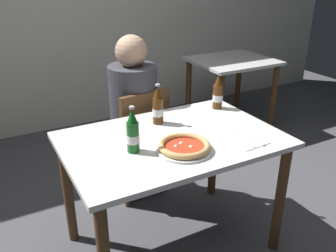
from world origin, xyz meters
The scene contains 11 objects.
ground_plane centered at (0.00, 0.00, 0.00)m, with size 8.00×8.00×0.00m, color #4C4C51.
back_wall_tiled centered at (0.00, 2.20, 1.30)m, with size 7.00×0.10×2.60m, color silver.
dining_table_main centered at (0.00, 0.00, 0.64)m, with size 1.20×0.80×0.75m.
chair_behind_table centered at (0.06, 0.61, 0.48)m, with size 0.44×0.44×0.85m.
diner_seated centered at (0.05, 0.66, 0.58)m, with size 0.34×0.34×1.21m.
dining_table_background centered at (1.42, 1.30, 0.59)m, with size 0.80×0.70×0.75m.
pizza_margherita_near centered at (-0.02, -0.16, 0.77)m, with size 0.29×0.29×0.04m.
beer_bottle_left centered at (0.02, 0.22, 0.85)m, with size 0.07×0.07×0.25m.
beer_bottle_center centered at (-0.25, -0.05, 0.85)m, with size 0.07×0.07×0.25m.
beer_bottle_right centered at (0.48, 0.25, 0.85)m, with size 0.07×0.07×0.25m.
napkin_with_cutlery centered at (0.34, -0.23, 0.75)m, with size 0.19×0.19×0.01m.
Camera 1 is at (-0.88, -1.57, 1.63)m, focal length 38.51 mm.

